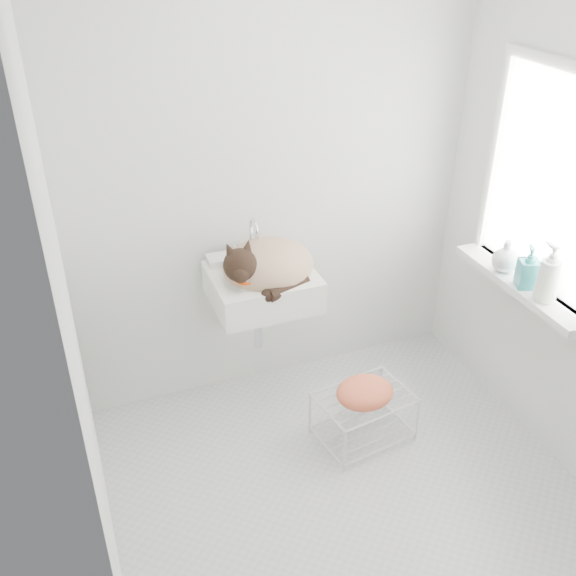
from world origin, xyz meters
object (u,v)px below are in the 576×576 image
object	(u,v)px
cat	(265,266)
bottle_b	(525,286)
sink	(262,272)
wire_rack	(364,415)
bottle_c	(503,270)
bottle_a	(543,300)

from	to	relation	value
cat	bottle_b	distance (m)	1.28
sink	cat	distance (m)	0.05
wire_rack	bottle_c	distance (m)	1.04
bottle_b	cat	bearing A→B (deg)	153.63
sink	bottle_a	distance (m)	1.37
sink	cat	xyz separation A→B (m)	(0.01, -0.02, 0.04)
sink	cat	bearing A→B (deg)	-58.79
sink	wire_rack	distance (m)	0.92
wire_rack	bottle_a	xyz separation A→B (m)	(0.77, -0.27, 0.70)
sink	bottle_b	bearing A→B (deg)	-26.87
bottle_a	bottle_b	xyz separation A→B (m)	(0.00, 0.13, 0.00)
bottle_b	wire_rack	bearing A→B (deg)	169.90
cat	wire_rack	distance (m)	0.94
sink	bottle_b	size ratio (longest dim) A/B	2.50
bottle_a	bottle_b	world-z (taller)	bottle_a
bottle_a	bottle_b	distance (m)	0.13
wire_rack	bottle_a	size ratio (longest dim) A/B	1.91
bottle_c	sink	bearing A→B (deg)	160.35
wire_rack	bottle_b	distance (m)	1.05
cat	bottle_a	distance (m)	1.35
sink	bottle_b	distance (m)	1.30
cat	sink	bearing A→B (deg)	117.54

